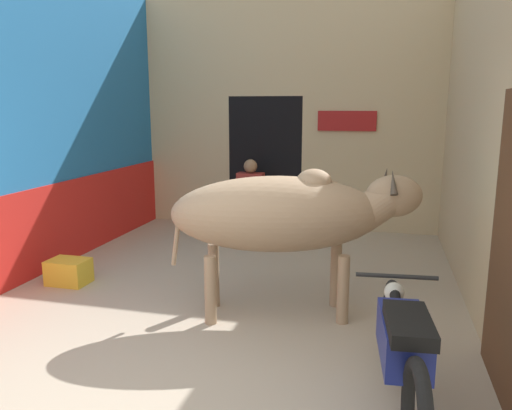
# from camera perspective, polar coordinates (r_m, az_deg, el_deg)

# --- Properties ---
(wall_left_shopfront) EXTENTS (0.25, 5.36, 3.72)m
(wall_left_shopfront) POSITION_cam_1_polar(r_m,az_deg,el_deg) (6.62, -23.06, 8.80)
(wall_left_shopfront) COLOR #236BAD
(wall_left_shopfront) RESTS_ON ground_plane
(wall_back_with_doorway) EXTENTS (4.80, 0.93, 3.72)m
(wall_back_with_doorway) POSITION_cam_1_polar(r_m,az_deg,el_deg) (8.40, 3.02, 8.43)
(wall_back_with_doorway) COLOR #C6B289
(wall_back_with_doorway) RESTS_ON ground_plane
(wall_right_with_door) EXTENTS (0.22, 5.36, 3.72)m
(wall_right_with_door) POSITION_cam_1_polar(r_m,az_deg,el_deg) (5.34, 25.13, 8.67)
(wall_right_with_door) COLOR #C6B289
(wall_right_with_door) RESTS_ON ground_plane
(cow) EXTENTS (2.40, 1.22, 1.43)m
(cow) POSITION_cam_1_polar(r_m,az_deg,el_deg) (4.65, 3.54, -1.01)
(cow) COLOR tan
(cow) RESTS_ON ground_plane
(motorcycle_near) EXTENTS (0.58, 1.90, 0.79)m
(motorcycle_near) POSITION_cam_1_polar(r_m,az_deg,el_deg) (3.47, 16.40, -15.50)
(motorcycle_near) COLOR black
(motorcycle_near) RESTS_ON ground_plane
(shopkeeper_seated) EXTENTS (0.42, 0.34, 1.16)m
(shopkeeper_seated) POSITION_cam_1_polar(r_m,az_deg,el_deg) (7.85, -0.71, 1.18)
(shopkeeper_seated) COLOR #3D3842
(shopkeeper_seated) RESTS_ON ground_plane
(plastic_stool) EXTENTS (0.35, 0.35, 0.41)m
(plastic_stool) POSITION_cam_1_polar(r_m,az_deg,el_deg) (7.89, 2.34, -1.65)
(plastic_stool) COLOR beige
(plastic_stool) RESTS_ON ground_plane
(crate) EXTENTS (0.44, 0.32, 0.28)m
(crate) POSITION_cam_1_polar(r_m,az_deg,el_deg) (6.07, -20.62, -7.14)
(crate) COLOR gold
(crate) RESTS_ON ground_plane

